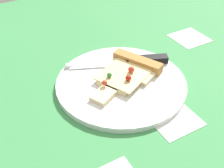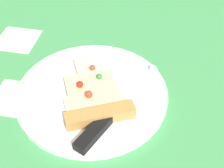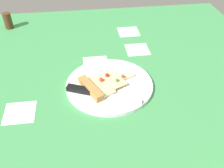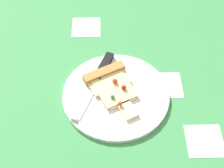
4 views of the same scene
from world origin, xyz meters
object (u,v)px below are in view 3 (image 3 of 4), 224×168
plate (109,85)px  knife (96,93)px  pizza_slice (103,84)px  pepper_shaker (8,21)px

plate → knife: bearing=46.0°
plate → pizza_slice: 2.93cm
pepper_shaker → knife: bearing=123.9°
pizza_slice → pepper_shaker: 61.68cm
pizza_slice → knife: bearing=-58.7°
knife → pepper_shaker: bearing=-122.8°
plate → pepper_shaker: bearing=-49.9°
plate → pepper_shaker: pepper_shaker is taller
pizza_slice → knife: (2.45, 3.82, -0.20)cm
knife → pepper_shaker: 63.35cm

